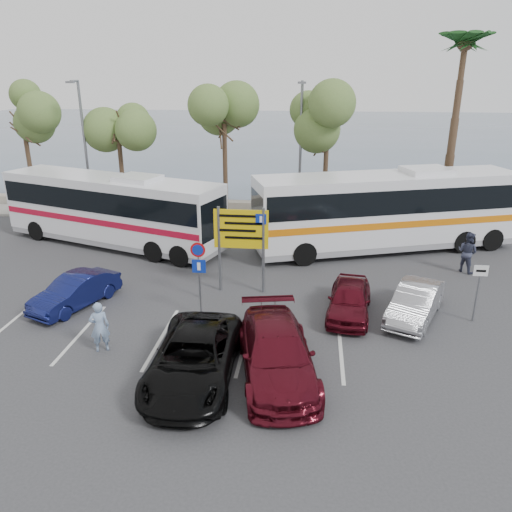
# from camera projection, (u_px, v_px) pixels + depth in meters

# --- Properties ---
(ground) EXTENTS (120.00, 120.00, 0.00)m
(ground) POSITION_uv_depth(u_px,v_px,m) (202.00, 326.00, 17.95)
(ground) COLOR #353537
(ground) RESTS_ON ground
(kerb_strip) EXTENTS (44.00, 2.40, 0.15)m
(kerb_strip) POSITION_uv_depth(u_px,v_px,m) (250.00, 218.00, 30.97)
(kerb_strip) COLOR gray
(kerb_strip) RESTS_ON ground
(seawall) EXTENTS (48.00, 0.80, 0.60)m
(seawall) POSITION_uv_depth(u_px,v_px,m) (254.00, 206.00, 32.75)
(seawall) COLOR gray
(seawall) RESTS_ON ground
(sea) EXTENTS (140.00, 140.00, 0.00)m
(sea) POSITION_uv_depth(u_px,v_px,m) (289.00, 133.00, 73.85)
(sea) COLOR #405667
(sea) RESTS_ON ground
(tree_far_left) EXTENTS (3.20, 3.20, 7.60)m
(tree_far_left) POSITION_uv_depth(u_px,v_px,m) (21.00, 111.00, 30.28)
(tree_far_left) COLOR #382619
(tree_far_left) RESTS_ON kerb_strip
(tree_left) EXTENTS (3.20, 3.20, 7.20)m
(tree_left) POSITION_uv_depth(u_px,v_px,m) (117.00, 118.00, 29.76)
(tree_left) COLOR #382619
(tree_left) RESTS_ON kerb_strip
(tree_mid) EXTENTS (3.20, 3.20, 8.00)m
(tree_mid) POSITION_uv_depth(u_px,v_px,m) (224.00, 107.00, 28.84)
(tree_mid) COLOR #382619
(tree_mid) RESTS_ON kerb_strip
(tree_right) EXTENTS (3.20, 3.20, 7.40)m
(tree_right) POSITION_uv_depth(u_px,v_px,m) (328.00, 117.00, 28.37)
(tree_right) COLOR #382619
(tree_right) RESTS_ON kerb_strip
(palm_tree) EXTENTS (4.80, 4.80, 11.20)m
(palm_tree) POSITION_uv_depth(u_px,v_px,m) (465.00, 46.00, 26.35)
(palm_tree) COLOR #382619
(palm_tree) RESTS_ON kerb_strip
(street_lamp_left) EXTENTS (0.45, 1.15, 8.01)m
(street_lamp_left) POSITION_uv_depth(u_px,v_px,m) (84.00, 142.00, 30.01)
(street_lamp_left) COLOR slate
(street_lamp_left) RESTS_ON kerb_strip
(street_lamp_right) EXTENTS (0.45, 1.15, 8.01)m
(street_lamp_right) POSITION_uv_depth(u_px,v_px,m) (300.00, 146.00, 28.63)
(street_lamp_right) COLOR slate
(street_lamp_right) RESTS_ON kerb_strip
(direction_sign) EXTENTS (2.20, 0.12, 3.60)m
(direction_sign) POSITION_uv_depth(u_px,v_px,m) (241.00, 236.00, 19.98)
(direction_sign) COLOR slate
(direction_sign) RESTS_ON ground
(sign_no_stop) EXTENTS (0.60, 0.08, 2.35)m
(sign_no_stop) POSITION_uv_depth(u_px,v_px,m) (198.00, 261.00, 19.69)
(sign_no_stop) COLOR slate
(sign_no_stop) RESTS_ON ground
(sign_parking) EXTENTS (0.50, 0.07, 2.25)m
(sign_parking) POSITION_uv_depth(u_px,v_px,m) (200.00, 280.00, 18.20)
(sign_parking) COLOR slate
(sign_parking) RESTS_ON ground
(sign_taxi) EXTENTS (0.50, 0.07, 2.20)m
(sign_taxi) POSITION_uv_depth(u_px,v_px,m) (478.00, 286.00, 17.80)
(sign_taxi) COLOR slate
(sign_taxi) RESTS_ON ground
(lane_markings) EXTENTS (12.02, 4.20, 0.01)m
(lane_markings) POSITION_uv_depth(u_px,v_px,m) (163.00, 338.00, 17.13)
(lane_markings) COLOR silver
(lane_markings) RESTS_ON ground
(coach_bus_left) EXTENTS (12.45, 6.45, 3.82)m
(coach_bus_left) POSITION_uv_depth(u_px,v_px,m) (112.00, 212.00, 25.81)
(coach_bus_left) COLOR silver
(coach_bus_left) RESTS_ON ground
(coach_bus_right) EXTENTS (13.49, 6.94, 4.14)m
(coach_bus_right) POSITION_uv_depth(u_px,v_px,m) (386.00, 213.00, 25.04)
(coach_bus_right) COLOR silver
(coach_bus_right) RESTS_ON ground
(car_blue) EXTENTS (2.63, 3.99, 1.24)m
(car_blue) POSITION_uv_depth(u_px,v_px,m) (75.00, 291.00, 19.27)
(car_blue) COLOR #10164D
(car_blue) RESTS_ON ground
(car_maroon) EXTENTS (3.09, 5.49, 1.50)m
(car_maroon) POSITION_uv_depth(u_px,v_px,m) (277.00, 353.00, 14.79)
(car_maroon) COLOR #520D18
(car_maroon) RESTS_ON ground
(car_red) EXTENTS (1.98, 3.95, 1.29)m
(car_red) POSITION_uv_depth(u_px,v_px,m) (349.00, 299.00, 18.56)
(car_red) COLOR #4D0B15
(car_red) RESTS_ON ground
(suv_black) EXTENTS (2.50, 5.21, 1.43)m
(suv_black) POSITION_uv_depth(u_px,v_px,m) (194.00, 358.00, 14.60)
(suv_black) COLOR black
(suv_black) RESTS_ON ground
(car_silver_b) EXTENTS (2.82, 4.13, 1.29)m
(car_silver_b) POSITION_uv_depth(u_px,v_px,m) (416.00, 302.00, 18.30)
(car_silver_b) COLOR #949499
(car_silver_b) RESTS_ON ground
(pedestrian_near) EXTENTS (0.75, 0.64, 1.73)m
(pedestrian_near) POSITION_uv_depth(u_px,v_px,m) (100.00, 327.00, 16.09)
(pedestrian_near) COLOR #7F97B9
(pedestrian_near) RESTS_ON ground
(pedestrian_far) EXTENTS (1.15, 1.16, 1.89)m
(pedestrian_far) POSITION_uv_depth(u_px,v_px,m) (467.00, 252.00, 22.52)
(pedestrian_far) COLOR #32364C
(pedestrian_far) RESTS_ON ground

